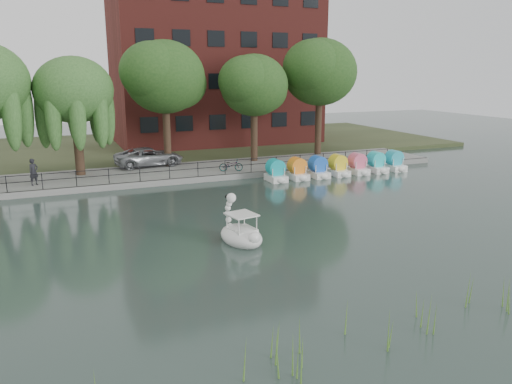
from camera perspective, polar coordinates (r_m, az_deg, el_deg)
ground_plane at (r=23.10m, az=2.71°, el=-5.43°), size 120.00×120.00×0.00m
promenade at (r=37.63m, az=-7.80°, el=2.30°), size 40.00×6.00×0.40m
kerb at (r=34.85m, az=-6.53°, el=1.42°), size 40.00×0.25×0.40m
land_strip at (r=51.10m, az=-11.93°, el=5.11°), size 60.00×22.00×0.36m
railing at (r=34.85m, az=-6.67°, el=3.01°), size 32.00×0.05×1.00m
apartment_building at (r=52.33m, az=-4.62°, el=15.64°), size 20.00×10.07×18.00m
willow_mid at (r=36.75m, az=-20.11°, el=10.85°), size 5.32×5.32×8.15m
broadleaf_center at (r=38.61m, az=-10.40°, el=12.75°), size 6.00×6.00×9.25m
broadleaf_right at (r=40.27m, az=-0.22°, el=12.04°), size 5.40×5.40×8.32m
broadleaf_far at (r=44.03m, az=7.31°, el=13.39°), size 6.30×6.30×9.71m
minivan at (r=39.25m, az=-12.12°, el=4.12°), size 3.43×6.23×1.65m
bicycle at (r=36.48m, az=-2.88°, el=3.17°), size 1.05×1.82×1.00m
pedestrian at (r=34.88m, az=-24.09°, el=2.31°), size 0.86×0.80×1.98m
swan_boat at (r=22.59m, az=-1.77°, el=-4.62°), size 2.03×2.76×2.13m
pedal_boat_row at (r=37.46m, az=9.37°, el=2.83°), size 11.35×1.70×1.40m
reed_bank at (r=16.82m, az=23.68°, el=-11.99°), size 24.00×2.40×1.20m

